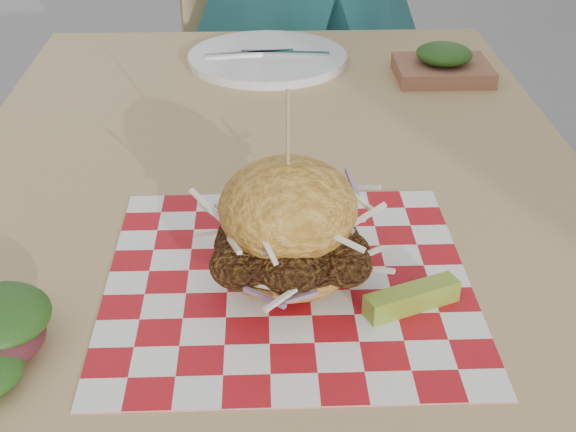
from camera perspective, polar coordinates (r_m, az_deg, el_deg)
name	(u,v)px	position (r m, az deg, el deg)	size (l,w,h in m)	color
patio_table	(273,230)	(1.04, -1.07, -1.02)	(0.80, 1.20, 0.75)	tan
patio_chair	(256,56)	(2.03, -2.31, 11.29)	(0.51, 0.51, 0.95)	tan
paper_liner	(288,280)	(0.80, 0.00, -4.58)	(0.36, 0.36, 0.00)	red
sandwich	(288,232)	(0.77, 0.00, -1.12)	(0.18, 0.18, 0.20)	gold
pickle_spear	(412,298)	(0.76, 8.80, -5.79)	(0.10, 0.02, 0.02)	#8EA530
place_setting	(267,58)	(1.39, -1.47, 11.17)	(0.27, 0.27, 0.02)	white
kraft_tray	(443,64)	(1.33, 10.97, 10.55)	(0.15, 0.12, 0.06)	#905A41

